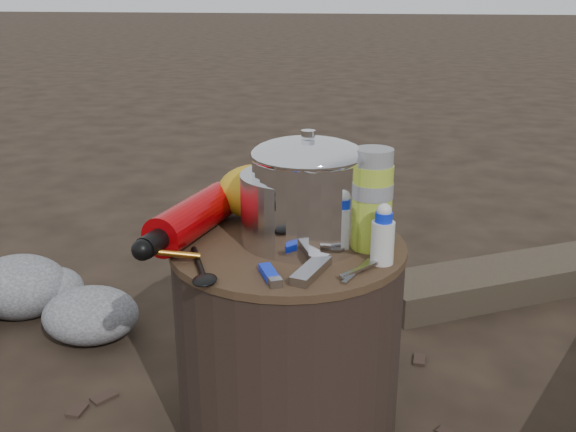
% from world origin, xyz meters
% --- Properties ---
extents(ground, '(60.00, 60.00, 0.00)m').
position_xyz_m(ground, '(0.00, 0.00, 0.00)').
color(ground, black).
rests_on(ground, ground).
extents(stump, '(0.46, 0.46, 0.42)m').
position_xyz_m(stump, '(0.00, 0.00, 0.21)').
color(stump, black).
rests_on(stump, ground).
extents(log_small, '(1.02, 0.73, 0.09)m').
position_xyz_m(log_small, '(0.64, 0.83, 0.04)').
color(log_small, '#3A3125').
rests_on(log_small, ground).
extents(foil_windscreen, '(0.22, 0.22, 0.14)m').
position_xyz_m(foil_windscreen, '(0.02, 0.02, 0.49)').
color(foil_windscreen, '#BCBCC3').
rests_on(foil_windscreen, stump).
extents(camping_pot, '(0.21, 0.21, 0.21)m').
position_xyz_m(camping_pot, '(0.04, 0.01, 0.53)').
color(camping_pot, silver).
rests_on(camping_pot, stump).
extents(fuel_bottle, '(0.13, 0.34, 0.08)m').
position_xyz_m(fuel_bottle, '(-0.19, 0.00, 0.46)').
color(fuel_bottle, '#AC0509').
rests_on(fuel_bottle, stump).
extents(thermos, '(0.08, 0.08, 0.19)m').
position_xyz_m(thermos, '(0.16, 0.01, 0.52)').
color(thermos, '#A4BF31').
rests_on(thermos, stump).
extents(travel_mug, '(0.08, 0.08, 0.12)m').
position_xyz_m(travel_mug, '(0.09, 0.14, 0.48)').
color(travel_mug, black).
rests_on(travel_mug, stump).
extents(stuff_sack, '(0.17, 0.14, 0.12)m').
position_xyz_m(stuff_sack, '(-0.10, 0.14, 0.48)').
color(stuff_sack, gold).
rests_on(stuff_sack, stump).
extents(food_pouch, '(0.11, 0.05, 0.14)m').
position_xyz_m(food_pouch, '(-0.01, 0.19, 0.49)').
color(food_pouch, '#131654').
rests_on(food_pouch, stump).
extents(lighter, '(0.06, 0.08, 0.02)m').
position_xyz_m(lighter, '(-0.00, -0.16, 0.43)').
color(lighter, '#0E29D5').
rests_on(lighter, stump).
extents(multitool, '(0.06, 0.12, 0.02)m').
position_xyz_m(multitool, '(0.07, -0.14, 0.43)').
color(multitool, '#9D9DA2').
rests_on(multitool, stump).
extents(pot_grabber, '(0.08, 0.11, 0.01)m').
position_xyz_m(pot_grabber, '(0.15, -0.11, 0.43)').
color(pot_grabber, '#9D9DA2').
rests_on(pot_grabber, stump).
extents(spork, '(0.10, 0.16, 0.01)m').
position_xyz_m(spork, '(-0.14, -0.14, 0.43)').
color(spork, black).
rests_on(spork, stump).
extents(squeeze_bottle, '(0.04, 0.04, 0.10)m').
position_xyz_m(squeeze_bottle, '(0.19, -0.06, 0.47)').
color(squeeze_bottle, silver).
rests_on(squeeze_bottle, stump).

